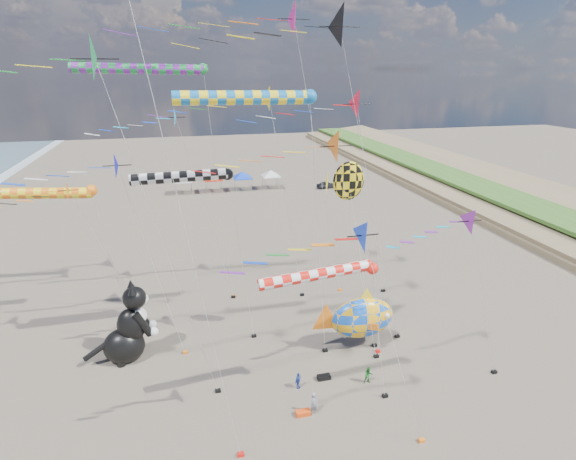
{
  "coord_description": "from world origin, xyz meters",
  "views": [
    {
      "loc": [
        -6.5,
        -15.47,
        19.91
      ],
      "look_at": [
        0.27,
        12.0,
        9.74
      ],
      "focal_mm": 28.0,
      "sensor_mm": 36.0,
      "label": 1
    }
  ],
  "objects_px": {
    "child_green": "(368,375)",
    "child_blue": "(298,381)",
    "cat_inflatable": "(126,323)",
    "parked_car": "(327,185)",
    "fish_inflatable": "(361,318)",
    "person_adult": "(314,404)"
  },
  "relations": [
    {
      "from": "person_adult",
      "to": "child_blue",
      "type": "height_order",
      "value": "person_adult"
    },
    {
      "from": "fish_inflatable",
      "to": "person_adult",
      "type": "relative_size",
      "value": 4.28
    },
    {
      "from": "person_adult",
      "to": "parked_car",
      "type": "xyz_separation_m",
      "value": [
        18.32,
        52.43,
        -0.14
      ]
    },
    {
      "from": "child_green",
      "to": "fish_inflatable",
      "type": "bearing_deg",
      "value": 77.35
    },
    {
      "from": "child_green",
      "to": "child_blue",
      "type": "xyz_separation_m",
      "value": [
        -4.7,
        0.65,
        -0.03
      ]
    },
    {
      "from": "cat_inflatable",
      "to": "child_blue",
      "type": "xyz_separation_m",
      "value": [
        11.04,
        -6.08,
        -2.4
      ]
    },
    {
      "from": "cat_inflatable",
      "to": "child_blue",
      "type": "distance_m",
      "value": 12.83
    },
    {
      "from": "child_green",
      "to": "child_blue",
      "type": "relative_size",
      "value": 1.06
    },
    {
      "from": "child_green",
      "to": "cat_inflatable",
      "type": "bearing_deg",
      "value": 159.02
    },
    {
      "from": "child_green",
      "to": "parked_car",
      "type": "xyz_separation_m",
      "value": [
        13.95,
        50.56,
        -0.01
      ]
    },
    {
      "from": "person_adult",
      "to": "child_blue",
      "type": "xyz_separation_m",
      "value": [
        -0.32,
        2.52,
        -0.16
      ]
    },
    {
      "from": "fish_inflatable",
      "to": "child_green",
      "type": "xyz_separation_m",
      "value": [
        -1.07,
        -4.05,
        -1.91
      ]
    },
    {
      "from": "fish_inflatable",
      "to": "person_adult",
      "type": "distance_m",
      "value": 8.24
    },
    {
      "from": "child_blue",
      "to": "parked_car",
      "type": "height_order",
      "value": "parked_car"
    },
    {
      "from": "cat_inflatable",
      "to": "parked_car",
      "type": "bearing_deg",
      "value": 47.71
    },
    {
      "from": "cat_inflatable",
      "to": "child_green",
      "type": "relative_size",
      "value": 4.81
    },
    {
      "from": "person_adult",
      "to": "parked_car",
      "type": "bearing_deg",
      "value": 56.08
    },
    {
      "from": "fish_inflatable",
      "to": "cat_inflatable",
      "type": "bearing_deg",
      "value": 170.96
    },
    {
      "from": "fish_inflatable",
      "to": "child_blue",
      "type": "distance_m",
      "value": 6.98
    },
    {
      "from": "person_adult",
      "to": "child_green",
      "type": "distance_m",
      "value": 4.76
    },
    {
      "from": "fish_inflatable",
      "to": "parked_car",
      "type": "xyz_separation_m",
      "value": [
        12.88,
        46.51,
        -1.93
      ]
    },
    {
      "from": "child_blue",
      "to": "parked_car",
      "type": "relative_size",
      "value": 0.33
    }
  ]
}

